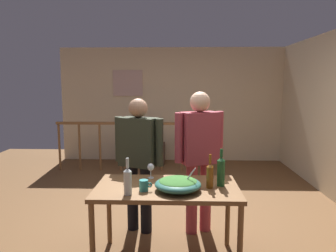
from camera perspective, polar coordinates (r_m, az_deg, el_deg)
ground_plane at (r=3.96m, az=-0.26°, el=-17.93°), size 8.71×8.71×0.00m
back_wall at (r=6.94m, az=0.75°, el=3.96°), size 4.96×0.10×2.52m
framed_picture at (r=6.95m, az=-7.45°, el=7.87°), size 0.66×0.03×0.57m
stair_railing at (r=6.08m, az=-3.04°, el=-2.62°), size 2.95×0.10×1.03m
tv_console at (r=6.78m, az=-4.45°, el=-5.04°), size 0.90×0.40×0.44m
flat_screen_tv at (r=6.66m, az=-4.52°, el=-1.10°), size 0.61×0.12×0.44m
serving_table at (r=3.00m, az=-0.20°, el=-12.49°), size 1.35×0.73×0.76m
salad_bowl at (r=2.85m, az=1.85°, el=-10.62°), size 0.42×0.42×0.21m
wine_glass at (r=3.18m, az=-3.22°, el=-7.74°), size 0.07×0.07×0.15m
wine_bottle_clear at (r=2.74m, az=-7.47°, el=-9.93°), size 0.07×0.07×0.33m
wine_bottle_green at (r=2.98m, az=9.78°, el=-8.16°), size 0.08×0.08×0.36m
wine_bottle_amber at (r=2.91m, az=7.76°, el=-8.97°), size 0.06×0.06×0.32m
mug_teal at (r=2.84m, az=-4.48°, el=-10.91°), size 0.12×0.08×0.10m
person_standing_left at (r=3.56m, az=-5.45°, el=-5.17°), size 0.58×0.37×1.56m
person_standing_right at (r=3.53m, az=5.82°, el=-4.50°), size 0.56×0.36×1.64m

